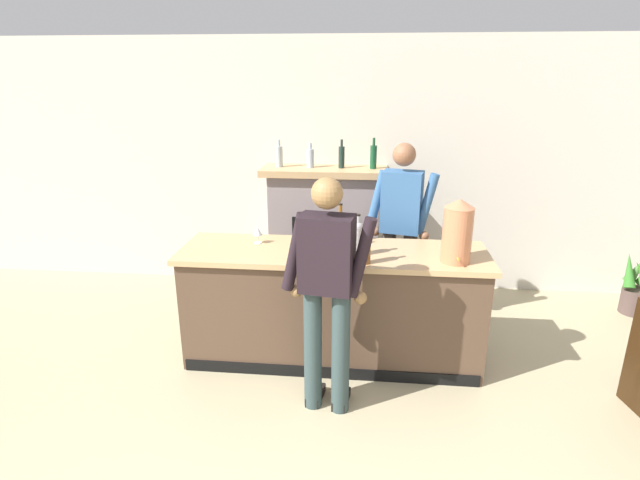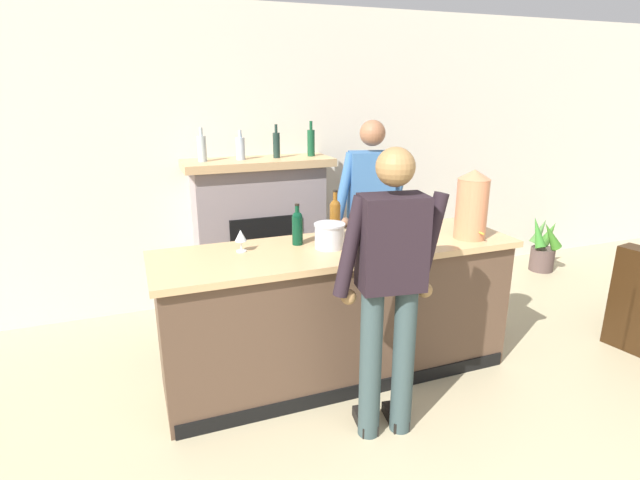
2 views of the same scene
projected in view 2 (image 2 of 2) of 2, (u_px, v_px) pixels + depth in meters
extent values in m
cube|color=beige|center=(282.00, 157.00, 4.84)|extent=(12.00, 0.07, 2.75)
cube|color=#503A2B|center=(338.00, 315.00, 3.56)|extent=(2.45, 0.67, 0.94)
cube|color=tan|center=(339.00, 249.00, 3.42)|extent=(2.52, 0.74, 0.04)
cube|color=black|center=(357.00, 391.00, 3.39)|extent=(2.40, 0.01, 0.10)
cube|color=gray|center=(260.00, 237.00, 4.71)|extent=(1.18, 0.44, 1.34)
cube|color=black|center=(267.00, 263.00, 4.56)|extent=(0.65, 0.02, 0.86)
cube|color=tan|center=(258.00, 163.00, 4.49)|extent=(1.34, 0.52, 0.07)
cylinder|color=#A5B3B4|center=(202.00, 149.00, 4.28)|extent=(0.08, 0.08, 0.22)
cylinder|color=#A5B3B4|center=(201.00, 132.00, 4.24)|extent=(0.03, 0.03, 0.07)
cylinder|color=#A4B3C1|center=(241.00, 149.00, 4.40)|extent=(0.08, 0.08, 0.19)
cylinder|color=#A4B3C1|center=(240.00, 134.00, 4.36)|extent=(0.03, 0.03, 0.06)
cylinder|color=#1B2E28|center=(276.00, 145.00, 4.50)|extent=(0.06, 0.06, 0.22)
cylinder|color=#1B2E28|center=(276.00, 128.00, 4.46)|extent=(0.03, 0.03, 0.07)
cylinder|color=#154829|center=(311.00, 143.00, 4.62)|extent=(0.07, 0.07, 0.24)
cylinder|color=#154829|center=(311.00, 125.00, 4.57)|extent=(0.03, 0.03, 0.08)
cylinder|color=#503D39|center=(542.00, 259.00, 5.73)|extent=(0.26, 0.26, 0.26)
cylinder|color=#332319|center=(543.00, 249.00, 5.70)|extent=(0.24, 0.24, 0.02)
cone|color=#488830|center=(550.00, 233.00, 5.69)|extent=(0.16, 0.24, 0.31)
cone|color=#467235|center=(540.00, 231.00, 5.73)|extent=(0.25, 0.14, 0.33)
cone|color=#317025|center=(538.00, 232.00, 5.61)|extent=(0.14, 0.27, 0.37)
cone|color=#387622|center=(551.00, 235.00, 5.55)|extent=(0.30, 0.17, 0.35)
cylinder|color=#304141|center=(403.00, 361.00, 2.96)|extent=(0.13, 0.13, 0.95)
cube|color=black|center=(395.00, 416.00, 3.15)|extent=(0.14, 0.25, 0.07)
cylinder|color=#304141|center=(370.00, 365.00, 2.92)|extent=(0.13, 0.13, 0.95)
cube|color=black|center=(365.00, 421.00, 3.11)|extent=(0.14, 0.25, 0.07)
cube|color=black|center=(392.00, 243.00, 2.72)|extent=(0.39, 0.27, 0.53)
cylinder|color=black|center=(430.00, 242.00, 2.79)|extent=(0.20, 0.08, 0.57)
sphere|color=olive|center=(425.00, 290.00, 2.90)|extent=(0.09, 0.09, 0.09)
cylinder|color=black|center=(350.00, 247.00, 2.70)|extent=(0.20, 0.08, 0.57)
sphere|color=olive|center=(348.00, 297.00, 2.80)|extent=(0.09, 0.09, 0.09)
sphere|color=olive|center=(395.00, 167.00, 2.60)|extent=(0.21, 0.21, 0.21)
cylinder|color=#463F3B|center=(357.00, 272.00, 4.37)|extent=(0.13, 0.13, 0.95)
cube|color=black|center=(358.00, 321.00, 4.43)|extent=(0.15, 0.26, 0.07)
cylinder|color=#463F3B|center=(379.00, 271.00, 4.39)|extent=(0.13, 0.13, 0.95)
cube|color=black|center=(380.00, 320.00, 4.46)|extent=(0.15, 0.26, 0.07)
cube|color=#366397|center=(371.00, 186.00, 4.16)|extent=(0.40, 0.29, 0.57)
cylinder|color=#366397|center=(344.00, 187.00, 4.11)|extent=(0.20, 0.08, 0.57)
sphere|color=#915F41|center=(344.00, 222.00, 4.17)|extent=(0.09, 0.09, 0.09)
cylinder|color=#366397|center=(398.00, 185.00, 4.17)|extent=(0.20, 0.08, 0.57)
sphere|color=#915F41|center=(397.00, 220.00, 4.24)|extent=(0.09, 0.09, 0.09)
sphere|color=#915F41|center=(373.00, 133.00, 4.03)|extent=(0.21, 0.21, 0.21)
cylinder|color=#C87750|center=(472.00, 209.00, 3.53)|extent=(0.22, 0.22, 0.43)
cone|color=#C87750|center=(475.00, 174.00, 3.46)|extent=(0.23, 0.23, 0.07)
cylinder|color=#B29333|center=(482.00, 233.00, 3.46)|extent=(0.02, 0.04, 0.02)
cylinder|color=silver|center=(329.00, 237.00, 3.36)|extent=(0.20, 0.20, 0.16)
cylinder|color=silver|center=(330.00, 225.00, 3.33)|extent=(0.21, 0.21, 0.01)
cylinder|color=brown|center=(393.00, 236.00, 3.24)|extent=(0.08, 0.08, 0.23)
sphere|color=brown|center=(394.00, 219.00, 3.20)|extent=(0.07, 0.07, 0.07)
cylinder|color=brown|center=(394.00, 212.00, 3.19)|extent=(0.03, 0.03, 0.09)
cylinder|color=black|center=(394.00, 204.00, 3.17)|extent=(0.03, 0.03, 0.01)
cylinder|color=#09341E|center=(297.00, 231.00, 3.42)|extent=(0.07, 0.07, 0.20)
sphere|color=#09341E|center=(297.00, 217.00, 3.39)|extent=(0.07, 0.07, 0.07)
cylinder|color=#09341E|center=(297.00, 211.00, 3.38)|extent=(0.03, 0.03, 0.08)
cylinder|color=black|center=(297.00, 205.00, 3.37)|extent=(0.03, 0.03, 0.01)
cylinder|color=#A7A9B1|center=(372.00, 230.00, 3.37)|extent=(0.08, 0.08, 0.23)
sphere|color=#A7A9B1|center=(372.00, 213.00, 3.34)|extent=(0.08, 0.08, 0.08)
cylinder|color=#A7A9B1|center=(372.00, 206.00, 3.32)|extent=(0.03, 0.03, 0.09)
cylinder|color=black|center=(373.00, 199.00, 3.31)|extent=(0.04, 0.04, 0.01)
cylinder|color=brown|center=(335.00, 222.00, 3.56)|extent=(0.08, 0.08, 0.24)
sphere|color=brown|center=(335.00, 205.00, 3.52)|extent=(0.07, 0.07, 0.07)
cylinder|color=brown|center=(335.00, 198.00, 3.51)|extent=(0.03, 0.03, 0.09)
cylinder|color=black|center=(335.00, 191.00, 3.49)|extent=(0.03, 0.03, 0.01)
cylinder|color=silver|center=(241.00, 251.00, 3.30)|extent=(0.07, 0.07, 0.01)
cylinder|color=silver|center=(241.00, 246.00, 3.29)|extent=(0.01, 0.01, 0.07)
cone|color=silver|center=(241.00, 235.00, 3.27)|extent=(0.08, 0.08, 0.08)
cylinder|color=silver|center=(355.00, 235.00, 3.64)|extent=(0.06, 0.06, 0.01)
cylinder|color=silver|center=(355.00, 230.00, 3.63)|extent=(0.01, 0.01, 0.07)
cone|color=silver|center=(355.00, 220.00, 3.61)|extent=(0.07, 0.07, 0.09)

